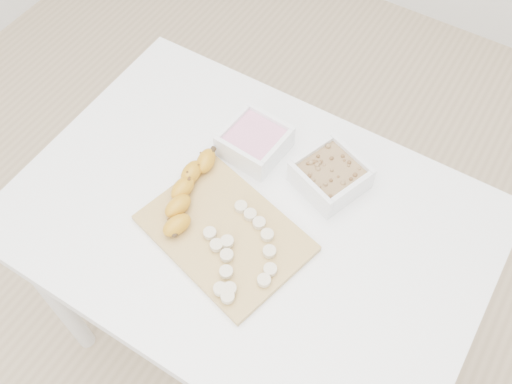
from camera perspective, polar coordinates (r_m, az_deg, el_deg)
The scene contains 7 objects.
ground at distance 1.90m, azimuth -0.49°, elevation -14.16°, with size 3.50×3.50×0.00m, color #C6AD89.
table at distance 1.30m, azimuth -0.70°, elevation -4.71°, with size 1.00×0.70×0.75m.
bowl_yogurt at distance 1.29m, azimuth -0.13°, elevation 5.11°, with size 0.14×0.14×0.06m.
bowl_granola at distance 1.24m, azimuth 7.45°, elevation 1.68°, with size 0.17×0.17×0.06m.
cutting_board at distance 1.19m, azimuth -3.12°, elevation -4.12°, with size 0.33×0.23×0.01m, color tan.
banana at distance 1.22m, azimuth -6.86°, elevation -0.08°, with size 0.06×0.22×0.04m, color #B87B14, non-canonical shape.
banana_slices at distance 1.15m, azimuth -1.57°, elevation -6.09°, with size 0.18×0.21×0.02m.
Camera 1 is at (0.34, -0.52, 1.80)m, focal length 40.00 mm.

